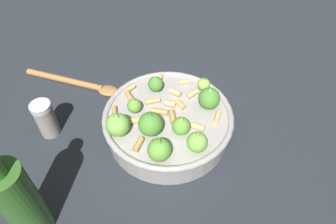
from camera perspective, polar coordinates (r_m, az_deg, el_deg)
name	(u,v)px	position (r m, az deg, el deg)	size (l,w,h in m)	color
ground_plane	(168,132)	(0.67, 0.00, -3.78)	(2.40, 2.40, 0.00)	#23282D
cooking_pan	(168,122)	(0.63, -0.07, -1.83)	(0.27, 0.27, 0.11)	#9E9993
pepper_shaker	(46,119)	(0.68, -21.85, -1.19)	(0.04, 0.04, 0.09)	gray
olive_oil_bottle	(18,200)	(0.53, -26.12, -14.51)	(0.06, 0.06, 0.22)	#336023
wooden_spoon	(77,83)	(0.80, -16.60, 5.22)	(0.23, 0.15, 0.02)	#9E703D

